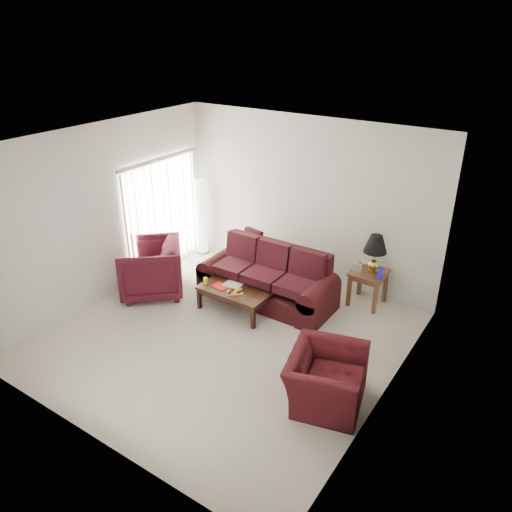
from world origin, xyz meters
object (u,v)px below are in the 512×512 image
Objects in this scene: sofa at (267,276)px; coffee_table at (234,300)px; end_table at (367,288)px; armchair_right at (326,379)px; floor_lamp at (201,217)px; armchair_left at (150,268)px.

coffee_table is at bearing -111.14° from sofa.
armchair_right is at bearing -79.16° from end_table.
armchair_right is (0.49, -2.57, 0.03)m from end_table.
armchair_right is (4.16, -2.62, -0.45)m from floor_lamp.
end_table is 3.78m from armchair_left.
floor_lamp is at bearing 148.00° from armchair_left.
armchair_left reaches higher than armchair_right.
armchair_right is at bearing 35.88° from armchair_left.
sofa is 3.79× the size of end_table.
armchair_right is at bearing -32.20° from floor_lamp.
end_table is 2.62m from armchair_right.
coffee_table is (1.93, -1.52, -0.58)m from floor_lamp.
sofa is 1.48× the size of floor_lamp.
end_table reaches higher than coffee_table.
coffee_table is (1.59, 0.31, -0.28)m from armchair_left.
floor_lamp is 4.93m from armchair_right.
armchair_right reaches higher than coffee_table.
end_table is 3.70m from floor_lamp.
floor_lamp reaches higher than end_table.
floor_lamp is (-3.67, 0.05, 0.48)m from end_table.
sofa is 2.06m from armchair_left.
armchair_left is 1.64m from coffee_table.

